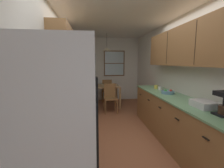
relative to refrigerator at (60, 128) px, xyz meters
name	(u,v)px	position (x,y,z in m)	size (l,w,h in m)	color
ground_plane	(117,124)	(0.93, 2.18, -0.90)	(12.00, 12.00, 0.00)	#995B3D
wall_left	(60,75)	(-0.42, 2.18, 0.38)	(0.10, 9.00, 2.55)	white
wall_right	(169,74)	(2.28, 2.18, 0.38)	(0.10, 9.00, 2.55)	white
wall_back	(107,69)	(0.93, 4.83, 0.38)	(4.40, 0.10, 2.55)	white
ceiling_slab	(117,18)	(0.93, 2.18, 1.69)	(4.40, 9.00, 0.08)	white
refrigerator	(60,128)	(0.00, 0.00, 0.00)	(0.76, 0.77, 1.79)	silver
stove_range	(67,135)	(-0.06, 0.72, -0.43)	(0.66, 0.63, 1.10)	silver
microwave_over_range	(55,54)	(-0.18, 0.72, 0.79)	(0.39, 0.59, 0.36)	black
counter_left	(76,111)	(-0.07, 1.96, -0.45)	(0.64, 1.84, 0.90)	olive
upper_cabinets_left	(66,48)	(-0.21, 1.91, 0.98)	(0.33, 1.92, 0.70)	olive
counter_right	(174,119)	(1.93, 1.18, -0.45)	(0.64, 3.09, 0.90)	olive
upper_cabinets_right	(187,46)	(2.07, 1.13, 0.97)	(0.33, 2.77, 0.73)	olive
dining_table	(107,89)	(0.84, 3.80, -0.26)	(0.86, 0.87, 0.76)	#A87F51
dining_chair_near	(110,96)	(0.88, 3.16, -0.40)	(0.42, 0.42, 0.90)	olive
dining_chair_far	(107,89)	(0.89, 4.44, -0.40)	(0.40, 0.40, 0.90)	olive
pendant_light	(107,49)	(0.84, 3.80, 1.12)	(0.30, 0.30, 0.58)	black
back_window	(114,63)	(1.23, 4.76, 0.63)	(0.85, 0.05, 1.03)	brown
trash_bin	(90,103)	(0.23, 3.24, -0.62)	(0.35, 0.35, 0.56)	white
storage_canister	(70,95)	(-0.07, 1.23, 0.09)	(0.13, 0.13, 0.17)	#265999
dish_towel	(90,127)	(0.29, 0.88, -0.40)	(0.02, 0.16, 0.24)	silver
mug_by_coffeemaker	(156,87)	(1.94, 2.13, 0.05)	(0.12, 0.08, 0.09)	#E5CC4C
mug_spare	(160,88)	(1.95, 1.93, 0.05)	(0.12, 0.08, 0.09)	white
fruit_bowl	(168,92)	(1.94, 1.51, 0.04)	(0.27, 0.27, 0.09)	#597F9E
dish_rack	(204,104)	(1.98, 0.47, 0.05)	(0.28, 0.34, 0.10)	silver
table_serving_bowl	(109,85)	(0.92, 3.74, -0.11)	(0.21, 0.21, 0.06)	#E0D14C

